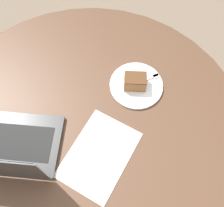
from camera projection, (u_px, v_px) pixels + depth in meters
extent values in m
plane|color=#6B5B4C|center=(96.00, 171.00, 1.74)|extent=(12.00, 12.00, 0.00)
cylinder|color=#4C3323|center=(96.00, 171.00, 1.73)|extent=(0.41, 0.41, 0.02)
cylinder|color=#4C3323|center=(92.00, 156.00, 1.39)|extent=(0.10, 0.10, 0.72)
cylinder|color=#4C3323|center=(86.00, 133.00, 1.06)|extent=(1.34, 1.34, 0.03)
cube|color=#472D1E|center=(31.00, 72.00, 1.82)|extent=(0.04, 0.04, 0.44)
cube|color=white|center=(99.00, 155.00, 1.00)|extent=(0.36, 0.30, 0.00)
cylinder|color=silver|center=(136.00, 85.00, 1.13)|extent=(0.23, 0.23, 0.01)
cube|color=brown|center=(135.00, 82.00, 1.10)|extent=(0.11, 0.11, 0.06)
cube|color=#4D311C|center=(136.00, 78.00, 1.07)|extent=(0.11, 0.11, 0.00)
cube|color=silver|center=(141.00, 81.00, 1.13)|extent=(0.17, 0.06, 0.00)
cube|color=silver|center=(156.00, 75.00, 1.14)|extent=(0.03, 0.03, 0.00)
cube|color=#2D2D2D|center=(18.00, 143.00, 1.01)|extent=(0.40, 0.41, 0.02)
cube|color=black|center=(17.00, 142.00, 1.01)|extent=(0.28, 0.29, 0.00)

